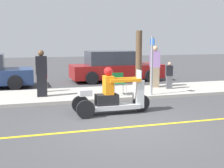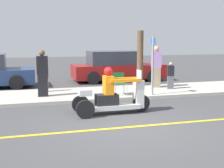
{
  "view_description": "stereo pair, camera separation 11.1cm",
  "coord_description": "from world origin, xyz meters",
  "px_view_note": "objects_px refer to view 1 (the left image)",
  "views": [
    {
      "loc": [
        -2.68,
        -7.24,
        2.26
      ],
      "look_at": [
        -0.02,
        1.5,
        0.9
      ],
      "focal_mm": 50.0,
      "sensor_mm": 36.0,
      "label": 1
    },
    {
      "loc": [
        -2.57,
        -7.28,
        2.26
      ],
      "look_at": [
        -0.02,
        1.5,
        0.9
      ],
      "focal_mm": 50.0,
      "sensor_mm": 36.0,
      "label": 2
    }
  ],
  "objects_px": {
    "spectator_mid_group": "(44,78)",
    "tree_trunk": "(139,58)",
    "spectator_with_child": "(42,74)",
    "parked_car_lot_center": "(115,67)",
    "spectator_by_tree": "(155,67)",
    "street_sign": "(152,63)",
    "spectator_end_of_line": "(169,76)",
    "motorcycle_trike": "(113,97)",
    "folding_chair_curbside": "(118,81)"
  },
  "relations": [
    {
      "from": "spectator_by_tree",
      "to": "parked_car_lot_center",
      "type": "height_order",
      "value": "spectator_by_tree"
    },
    {
      "from": "spectator_by_tree",
      "to": "street_sign",
      "type": "distance_m",
      "value": 1.91
    },
    {
      "from": "spectator_mid_group",
      "to": "street_sign",
      "type": "relative_size",
      "value": 0.5
    },
    {
      "from": "spectator_with_child",
      "to": "tree_trunk",
      "type": "bearing_deg",
      "value": 18.44
    },
    {
      "from": "spectator_end_of_line",
      "to": "spectator_with_child",
      "type": "bearing_deg",
      "value": -177.44
    },
    {
      "from": "spectator_with_child",
      "to": "parked_car_lot_center",
      "type": "distance_m",
      "value": 5.76
    },
    {
      "from": "spectator_with_child",
      "to": "parked_car_lot_center",
      "type": "xyz_separation_m",
      "value": [
        4.09,
        4.05,
        -0.2
      ]
    },
    {
      "from": "motorcycle_trike",
      "to": "spectator_end_of_line",
      "type": "height_order",
      "value": "motorcycle_trike"
    },
    {
      "from": "tree_trunk",
      "to": "spectator_end_of_line",
      "type": "bearing_deg",
      "value": -53.5
    },
    {
      "from": "spectator_mid_group",
      "to": "spectator_end_of_line",
      "type": "xyz_separation_m",
      "value": [
        5.13,
        -0.75,
        0.01
      ]
    },
    {
      "from": "parked_car_lot_center",
      "to": "street_sign",
      "type": "height_order",
      "value": "street_sign"
    },
    {
      "from": "spectator_with_child",
      "to": "parked_car_lot_center",
      "type": "bearing_deg",
      "value": 44.75
    },
    {
      "from": "folding_chair_curbside",
      "to": "spectator_end_of_line",
      "type": "bearing_deg",
      "value": 15.19
    },
    {
      "from": "motorcycle_trike",
      "to": "spectator_by_tree",
      "type": "bearing_deg",
      "value": 50.02
    },
    {
      "from": "spectator_end_of_line",
      "to": "folding_chair_curbside",
      "type": "xyz_separation_m",
      "value": [
        -2.48,
        -0.67,
        -0.04
      ]
    },
    {
      "from": "motorcycle_trike",
      "to": "spectator_by_tree",
      "type": "xyz_separation_m",
      "value": [
        3.02,
        3.6,
        0.49
      ]
    },
    {
      "from": "spectator_end_of_line",
      "to": "spectator_mid_group",
      "type": "bearing_deg",
      "value": 171.73
    },
    {
      "from": "spectator_mid_group",
      "to": "street_sign",
      "type": "height_order",
      "value": "street_sign"
    },
    {
      "from": "folding_chair_curbside",
      "to": "street_sign",
      "type": "bearing_deg",
      "value": -19.17
    },
    {
      "from": "motorcycle_trike",
      "to": "spectator_mid_group",
      "type": "relative_size",
      "value": 2.12
    },
    {
      "from": "motorcycle_trike",
      "to": "parked_car_lot_center",
      "type": "relative_size",
      "value": 0.49
    },
    {
      "from": "spectator_by_tree",
      "to": "street_sign",
      "type": "relative_size",
      "value": 0.82
    },
    {
      "from": "spectator_mid_group",
      "to": "folding_chair_curbside",
      "type": "relative_size",
      "value": 1.35
    },
    {
      "from": "folding_chair_curbside",
      "to": "motorcycle_trike",
      "type": "bearing_deg",
      "value": -111.94
    },
    {
      "from": "spectator_end_of_line",
      "to": "tree_trunk",
      "type": "bearing_deg",
      "value": 126.5
    },
    {
      "from": "spectator_with_child",
      "to": "spectator_mid_group",
      "type": "bearing_deg",
      "value": 81.17
    },
    {
      "from": "street_sign",
      "to": "parked_car_lot_center",
      "type": "bearing_deg",
      "value": 88.86
    },
    {
      "from": "spectator_with_child",
      "to": "street_sign",
      "type": "distance_m",
      "value": 4.09
    },
    {
      "from": "spectator_mid_group",
      "to": "street_sign",
      "type": "xyz_separation_m",
      "value": [
        3.83,
        -1.83,
        0.66
      ]
    },
    {
      "from": "motorcycle_trike",
      "to": "spectator_end_of_line",
      "type": "xyz_separation_m",
      "value": [
        3.43,
        3.03,
        0.17
      ]
    },
    {
      "from": "spectator_with_child",
      "to": "street_sign",
      "type": "relative_size",
      "value": 0.77
    },
    {
      "from": "spectator_mid_group",
      "to": "spectator_by_tree",
      "type": "distance_m",
      "value": 4.74
    },
    {
      "from": "spectator_end_of_line",
      "to": "street_sign",
      "type": "distance_m",
      "value": 1.82
    },
    {
      "from": "spectator_mid_group",
      "to": "spectator_end_of_line",
      "type": "relative_size",
      "value": 0.98
    },
    {
      "from": "spectator_by_tree",
      "to": "parked_car_lot_center",
      "type": "xyz_separation_m",
      "value": [
        -0.79,
        3.24,
        -0.24
      ]
    },
    {
      "from": "street_sign",
      "to": "spectator_with_child",
      "type": "bearing_deg",
      "value": 167.99
    },
    {
      "from": "spectator_end_of_line",
      "to": "street_sign",
      "type": "bearing_deg",
      "value": -140.15
    },
    {
      "from": "motorcycle_trike",
      "to": "tree_trunk",
      "type": "relative_size",
      "value": 0.96
    },
    {
      "from": "spectator_end_of_line",
      "to": "tree_trunk",
      "type": "relative_size",
      "value": 0.46
    },
    {
      "from": "spectator_mid_group",
      "to": "spectator_end_of_line",
      "type": "bearing_deg",
      "value": -8.27
    },
    {
      "from": "spectator_with_child",
      "to": "street_sign",
      "type": "height_order",
      "value": "street_sign"
    },
    {
      "from": "motorcycle_trike",
      "to": "folding_chair_curbside",
      "type": "height_order",
      "value": "motorcycle_trike"
    },
    {
      "from": "spectator_mid_group",
      "to": "tree_trunk",
      "type": "xyz_separation_m",
      "value": [
        4.23,
        0.48,
        0.69
      ]
    },
    {
      "from": "spectator_with_child",
      "to": "folding_chair_curbside",
      "type": "xyz_separation_m",
      "value": [
        2.8,
        -0.44,
        -0.32
      ]
    },
    {
      "from": "parked_car_lot_center",
      "to": "tree_trunk",
      "type": "height_order",
      "value": "tree_trunk"
    },
    {
      "from": "motorcycle_trike",
      "to": "street_sign",
      "type": "relative_size",
      "value": 1.07
    },
    {
      "from": "spectator_by_tree",
      "to": "folding_chair_curbside",
      "type": "height_order",
      "value": "spectator_by_tree"
    },
    {
      "from": "motorcycle_trike",
      "to": "tree_trunk",
      "type": "distance_m",
      "value": 5.02
    },
    {
      "from": "spectator_by_tree",
      "to": "parked_car_lot_center",
      "type": "bearing_deg",
      "value": 103.69
    },
    {
      "from": "folding_chair_curbside",
      "to": "spectator_mid_group",
      "type": "bearing_deg",
      "value": 151.83
    }
  ]
}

